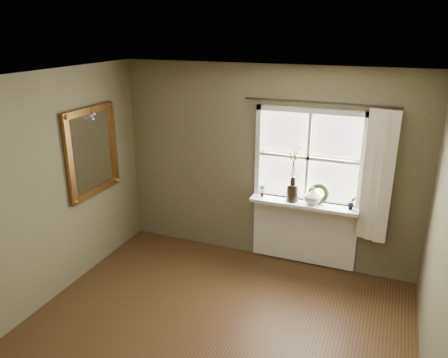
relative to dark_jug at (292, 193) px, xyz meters
The scene contains 14 objects.
ceiling 2.67m from the dark_jug, 100.60° to the right, with size 4.50×4.50×0.00m, color silver.
wall_back 0.51m from the dark_jug, 155.60° to the left, with size 4.00×0.10×2.60m, color brown.
wall_left 3.25m from the dark_jug, 139.09° to the right, with size 0.10×4.50×2.60m, color brown.
window_frame 0.49m from the dark_jug, 35.35° to the left, with size 1.36×0.06×1.24m.
window_sill 0.20m from the dark_jug, ahead, with size 1.36×0.26×0.04m, color white.
window_apron 0.60m from the dark_jug, 35.67° to the left, with size 1.36×0.04×0.88m, color white.
dark_jug is the anchor object (origin of this frame).
cream_vase 0.26m from the dark_jug, ahead, with size 0.21×0.21×0.22m, color beige.
wreath 0.32m from the dark_jug, ahead, with size 0.26×0.26×0.06m, color #263C1B.
potted_plant_left 0.40m from the dark_jug, behind, with size 0.08×0.06×0.16m, color #263C1B.
potted_plant_right 0.73m from the dark_jug, ahead, with size 0.09×0.07×0.17m, color #263C1B.
curtain 1.05m from the dark_jug, ahead, with size 0.36×0.12×1.59m, color beige.
curtain_rod 1.18m from the dark_jug, 11.17° to the left, with size 0.03×0.03×1.84m, color black.
gilt_mirror 2.56m from the dark_jug, 160.23° to the right, with size 0.10×0.94×1.12m.
Camera 1 is at (1.50, -2.99, 3.04)m, focal length 35.00 mm.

